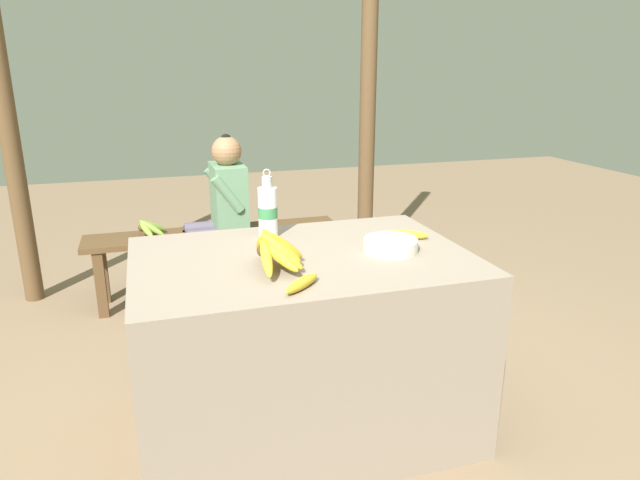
{
  "coord_description": "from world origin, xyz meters",
  "views": [
    {
      "loc": [
        -0.56,
        -2.08,
        1.51
      ],
      "look_at": [
        0.09,
        0.05,
        0.82
      ],
      "focal_mm": 32.0,
      "sensor_mm": 36.0,
      "label": 1
    }
  ],
  "objects_px": {
    "serving_bowl": "(391,244)",
    "support_post_far": "(368,94)",
    "water_bottle": "(268,211)",
    "banana_bunch_green": "(149,227)",
    "loose_banana_front": "(302,283)",
    "loose_banana_side": "(406,235)",
    "support_post_near": "(4,100)",
    "banana_bunch_ripe": "(275,249)",
    "seated_vendor": "(221,205)",
    "wooden_bench": "(216,242)"
  },
  "relations": [
    {
      "from": "seated_vendor",
      "to": "water_bottle",
      "type": "bearing_deg",
      "value": 91.37
    },
    {
      "from": "banana_bunch_ripe",
      "to": "banana_bunch_green",
      "type": "xyz_separation_m",
      "value": [
        -0.45,
        1.67,
        -0.33
      ]
    },
    {
      "from": "serving_bowl",
      "to": "support_post_far",
      "type": "distance_m",
      "value": 2.09
    },
    {
      "from": "water_bottle",
      "to": "banana_bunch_green",
      "type": "height_order",
      "value": "water_bottle"
    },
    {
      "from": "loose_banana_side",
      "to": "wooden_bench",
      "type": "height_order",
      "value": "loose_banana_side"
    },
    {
      "from": "serving_bowl",
      "to": "wooden_bench",
      "type": "relative_size",
      "value": 0.14
    },
    {
      "from": "loose_banana_front",
      "to": "loose_banana_side",
      "type": "height_order",
      "value": "same"
    },
    {
      "from": "serving_bowl",
      "to": "banana_bunch_green",
      "type": "xyz_separation_m",
      "value": [
        -0.94,
        1.6,
        -0.29
      ]
    },
    {
      "from": "banana_bunch_ripe",
      "to": "loose_banana_side",
      "type": "distance_m",
      "value": 0.66
    },
    {
      "from": "support_post_near",
      "to": "loose_banana_front",
      "type": "bearing_deg",
      "value": -60.37
    },
    {
      "from": "water_bottle",
      "to": "support_post_near",
      "type": "height_order",
      "value": "support_post_near"
    },
    {
      "from": "serving_bowl",
      "to": "wooden_bench",
      "type": "xyz_separation_m",
      "value": [
        -0.53,
        1.6,
        -0.42
      ]
    },
    {
      "from": "support_post_near",
      "to": "water_bottle",
      "type": "bearing_deg",
      "value": -50.93
    },
    {
      "from": "support_post_far",
      "to": "loose_banana_front",
      "type": "bearing_deg",
      "value": -116.64
    },
    {
      "from": "banana_bunch_ripe",
      "to": "support_post_far",
      "type": "distance_m",
      "value": 2.34
    },
    {
      "from": "wooden_bench",
      "to": "seated_vendor",
      "type": "distance_m",
      "value": 0.26
    },
    {
      "from": "water_bottle",
      "to": "support_post_near",
      "type": "xyz_separation_m",
      "value": [
        -1.28,
        1.58,
        0.4
      ]
    },
    {
      "from": "seated_vendor",
      "to": "support_post_far",
      "type": "relative_size",
      "value": 0.42
    },
    {
      "from": "banana_bunch_ripe",
      "to": "water_bottle",
      "type": "relative_size",
      "value": 1.1
    },
    {
      "from": "loose_banana_side",
      "to": "seated_vendor",
      "type": "relative_size",
      "value": 0.17
    },
    {
      "from": "loose_banana_front",
      "to": "serving_bowl",
      "type": "bearing_deg",
      "value": 32.25
    },
    {
      "from": "loose_banana_front",
      "to": "support_post_near",
      "type": "relative_size",
      "value": 0.06
    },
    {
      "from": "banana_bunch_green",
      "to": "seated_vendor",
      "type": "bearing_deg",
      "value": -3.97
    },
    {
      "from": "banana_bunch_ripe",
      "to": "wooden_bench",
      "type": "height_order",
      "value": "banana_bunch_ripe"
    },
    {
      "from": "loose_banana_side",
      "to": "support_post_far",
      "type": "xyz_separation_m",
      "value": [
        0.52,
        1.79,
        0.5
      ]
    },
    {
      "from": "loose_banana_side",
      "to": "wooden_bench",
      "type": "distance_m",
      "value": 1.67
    },
    {
      "from": "loose_banana_front",
      "to": "support_post_near",
      "type": "height_order",
      "value": "support_post_near"
    },
    {
      "from": "banana_bunch_ripe",
      "to": "wooden_bench",
      "type": "bearing_deg",
      "value": 91.15
    },
    {
      "from": "support_post_near",
      "to": "banana_bunch_green",
      "type": "bearing_deg",
      "value": -22.63
    },
    {
      "from": "banana_bunch_ripe",
      "to": "support_post_near",
      "type": "height_order",
      "value": "support_post_near"
    },
    {
      "from": "support_post_near",
      "to": "seated_vendor",
      "type": "bearing_deg",
      "value": -16.02
    },
    {
      "from": "loose_banana_front",
      "to": "loose_banana_side",
      "type": "relative_size",
      "value": 0.89
    },
    {
      "from": "loose_banana_side",
      "to": "support_post_far",
      "type": "height_order",
      "value": "support_post_far"
    },
    {
      "from": "water_bottle",
      "to": "seated_vendor",
      "type": "distance_m",
      "value": 1.25
    },
    {
      "from": "water_bottle",
      "to": "support_post_far",
      "type": "bearing_deg",
      "value": 55.4
    },
    {
      "from": "loose_banana_front",
      "to": "support_post_far",
      "type": "relative_size",
      "value": 0.06
    },
    {
      "from": "loose_banana_front",
      "to": "wooden_bench",
      "type": "distance_m",
      "value": 1.94
    },
    {
      "from": "support_post_near",
      "to": "support_post_far",
      "type": "height_order",
      "value": "same"
    },
    {
      "from": "loose_banana_front",
      "to": "loose_banana_side",
      "type": "distance_m",
      "value": 0.72
    },
    {
      "from": "banana_bunch_ripe",
      "to": "banana_bunch_green",
      "type": "relative_size",
      "value": 1.22
    },
    {
      "from": "wooden_bench",
      "to": "support_post_far",
      "type": "xyz_separation_m",
      "value": [
        1.18,
        0.32,
        0.91
      ]
    },
    {
      "from": "support_post_far",
      "to": "banana_bunch_green",
      "type": "bearing_deg",
      "value": -168.63
    },
    {
      "from": "loose_banana_side",
      "to": "support_post_near",
      "type": "bearing_deg",
      "value": 135.83
    },
    {
      "from": "water_bottle",
      "to": "support_post_far",
      "type": "distance_m",
      "value": 1.96
    },
    {
      "from": "banana_bunch_ripe",
      "to": "loose_banana_front",
      "type": "xyz_separation_m",
      "value": [
        0.04,
        -0.22,
        -0.06
      ]
    },
    {
      "from": "wooden_bench",
      "to": "support_post_far",
      "type": "bearing_deg",
      "value": 15.14
    },
    {
      "from": "serving_bowl",
      "to": "loose_banana_side",
      "type": "relative_size",
      "value": 1.19
    },
    {
      "from": "loose_banana_front",
      "to": "seated_vendor",
      "type": "xyz_separation_m",
      "value": [
        -0.03,
        1.86,
        -0.16
      ]
    },
    {
      "from": "water_bottle",
      "to": "support_post_near",
      "type": "distance_m",
      "value": 2.07
    },
    {
      "from": "loose_banana_side",
      "to": "loose_banana_front",
      "type": "bearing_deg",
      "value": -144.46
    }
  ]
}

